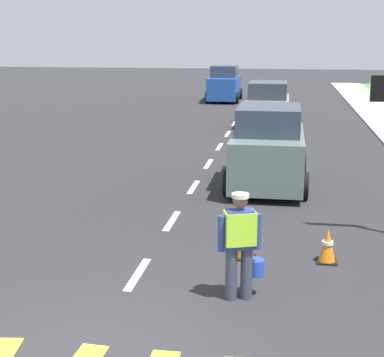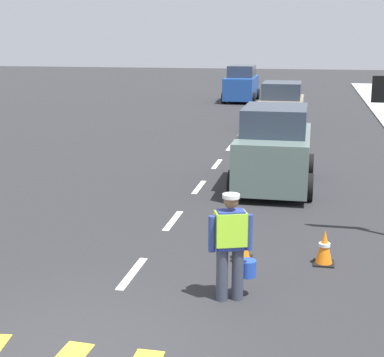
{
  "view_description": "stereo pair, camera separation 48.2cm",
  "coord_description": "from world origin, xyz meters",
  "px_view_note": "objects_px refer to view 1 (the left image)",
  "views": [
    {
      "loc": [
        2.39,
        -6.31,
        3.91
      ],
      "look_at": [
        0.53,
        5.18,
        1.1
      ],
      "focal_mm": 55.02,
      "sensor_mm": 36.0,
      "label": 1
    },
    {
      "loc": [
        2.87,
        -6.23,
        3.91
      ],
      "look_at": [
        0.53,
        5.18,
        1.1
      ],
      "focal_mm": 55.02,
      "sensor_mm": 36.0,
      "label": 2
    }
  ],
  "objects_px": {
    "traffic_cone_near": "(246,244)",
    "car_oncoming_third": "(224,84)",
    "road_worker": "(241,241)",
    "traffic_cone_far": "(327,245)",
    "car_outgoing_far": "(268,107)",
    "car_outgoing_ahead": "(268,149)"
  },
  "relations": [
    {
      "from": "car_outgoing_ahead",
      "to": "traffic_cone_far",
      "type": "bearing_deg",
      "value": -76.91
    },
    {
      "from": "car_oncoming_third",
      "to": "car_outgoing_ahead",
      "type": "bearing_deg",
      "value": -80.79
    },
    {
      "from": "road_worker",
      "to": "car_oncoming_third",
      "type": "distance_m",
      "value": 28.67
    },
    {
      "from": "car_outgoing_ahead",
      "to": "car_outgoing_far",
      "type": "height_order",
      "value": "car_outgoing_ahead"
    },
    {
      "from": "car_outgoing_far",
      "to": "road_worker",
      "type": "bearing_deg",
      "value": -89.24
    },
    {
      "from": "traffic_cone_near",
      "to": "road_worker",
      "type": "bearing_deg",
      "value": -88.69
    },
    {
      "from": "traffic_cone_near",
      "to": "car_oncoming_third",
      "type": "relative_size",
      "value": 0.13
    },
    {
      "from": "car_outgoing_ahead",
      "to": "car_outgoing_far",
      "type": "xyz_separation_m",
      "value": [
        -0.39,
        10.5,
        -0.07
      ]
    },
    {
      "from": "traffic_cone_near",
      "to": "car_oncoming_third",
      "type": "distance_m",
      "value": 26.99
    },
    {
      "from": "traffic_cone_near",
      "to": "traffic_cone_far",
      "type": "xyz_separation_m",
      "value": [
        1.45,
        0.05,
        0.03
      ]
    },
    {
      "from": "traffic_cone_near",
      "to": "car_outgoing_ahead",
      "type": "distance_m",
      "value": 5.5
    },
    {
      "from": "car_oncoming_third",
      "to": "car_outgoing_far",
      "type": "bearing_deg",
      "value": -74.18
    },
    {
      "from": "traffic_cone_far",
      "to": "car_outgoing_ahead",
      "type": "distance_m",
      "value": 5.59
    },
    {
      "from": "car_outgoing_ahead",
      "to": "car_oncoming_third",
      "type": "xyz_separation_m",
      "value": [
        -3.46,
        21.33,
        0.02
      ]
    },
    {
      "from": "road_worker",
      "to": "car_outgoing_ahead",
      "type": "distance_m",
      "value": 7.15
    },
    {
      "from": "traffic_cone_near",
      "to": "traffic_cone_far",
      "type": "relative_size",
      "value": 0.9
    },
    {
      "from": "traffic_cone_near",
      "to": "car_outgoing_far",
      "type": "distance_m",
      "value": 15.97
    },
    {
      "from": "road_worker",
      "to": "car_outgoing_ahead",
      "type": "bearing_deg",
      "value": 88.76
    },
    {
      "from": "car_oncoming_third",
      "to": "traffic_cone_near",
      "type": "bearing_deg",
      "value": -83.05
    },
    {
      "from": "traffic_cone_near",
      "to": "car_outgoing_ahead",
      "type": "bearing_deg",
      "value": 87.97
    },
    {
      "from": "traffic_cone_near",
      "to": "car_outgoing_far",
      "type": "bearing_deg",
      "value": 90.71
    },
    {
      "from": "traffic_cone_far",
      "to": "car_outgoing_far",
      "type": "distance_m",
      "value": 16.0
    }
  ]
}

